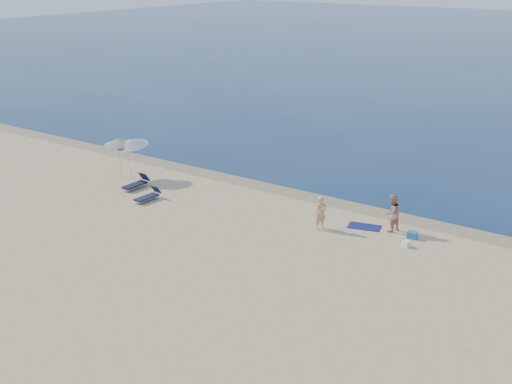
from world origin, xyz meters
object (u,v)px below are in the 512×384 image
person_left (321,213)px  umbrella_near (132,142)px  person_right (392,213)px  blue_cooler (412,235)px

person_left → umbrella_near: (-13.22, 0.49, 1.38)m
person_right → blue_cooler: size_ratio=4.04×
person_right → person_left: bearing=-42.5°
person_left → blue_cooler: bearing=-43.4°
person_right → blue_cooler: bearing=96.3°
blue_cooler → umbrella_near: bearing=178.0°
umbrella_near → person_right: bearing=-1.0°
person_left → person_right: size_ratio=0.89×
person_right → umbrella_near: size_ratio=0.72×
person_right → umbrella_near: (-16.16, -1.21, 1.28)m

